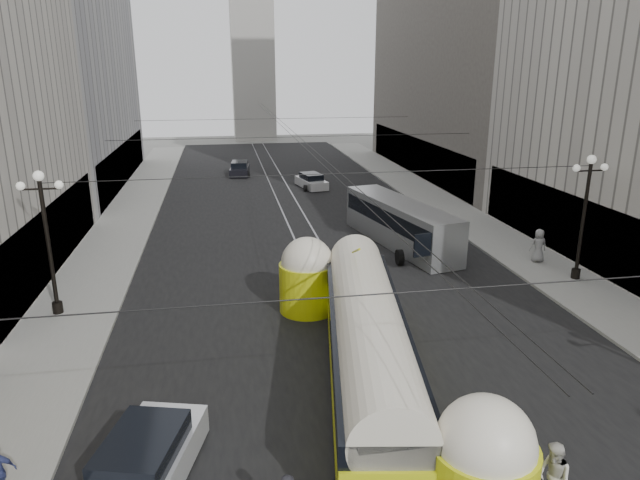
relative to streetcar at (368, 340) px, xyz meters
name	(u,v)px	position (x,y,z in m)	size (l,w,h in m)	color
road	(297,220)	(0.50, 22.41, -1.71)	(20.00, 85.00, 0.02)	black
sidewalk_left	(131,214)	(-11.50, 25.91, -1.63)	(4.00, 72.00, 0.15)	gray
sidewalk_right	(437,201)	(12.50, 25.91, -1.63)	(4.00, 72.00, 0.15)	gray
rail_left	(286,220)	(-0.25, 22.41, -1.71)	(0.12, 85.00, 0.04)	gray
rail_right	(307,219)	(1.25, 22.41, -1.71)	(0.12, 85.00, 0.04)	gray
building_left_far	(36,20)	(-19.49, 37.91, 12.60)	(12.60, 28.60, 28.60)	#999999
building_right_far	(481,3)	(20.49, 37.91, 14.60)	(12.60, 32.60, 32.60)	#514C47
distant_tower	(252,34)	(0.50, 69.91, 13.26)	(6.00, 6.00, 31.36)	#B2AFA8
lamppost_left_mid	(47,235)	(-12.10, 7.91, 2.04)	(1.86, 0.44, 6.37)	black
lamppost_right_mid	(585,211)	(13.10, 7.91, 2.04)	(1.86, 0.44, 6.37)	black
catenary	(299,139)	(0.62, 21.40, 4.17)	(25.00, 72.00, 0.23)	black
streetcar	(368,340)	(0.00, 0.00, 0.00)	(4.71, 15.79, 3.50)	#CDD712
city_bus	(400,222)	(6.00, 15.39, -0.21)	(4.42, 11.06, 2.73)	#A6A8AB
sedan_silver	(144,464)	(-7.00, -3.90, -1.01)	(3.24, 5.25, 1.54)	silver
sedan_white_far	(311,181)	(3.31, 33.30, -1.11)	(2.58, 4.47, 1.33)	white
sedan_dark_far	(240,169)	(-2.85, 40.91, -1.09)	(2.21, 4.50, 1.37)	black
pedestrian_crossing_b	(553,478)	(3.07, -6.44, -0.77)	(0.91, 0.71, 1.87)	beige
pedestrian_sidewalk_right	(539,246)	(12.51, 10.64, -0.62)	(0.92, 0.56, 1.88)	gray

